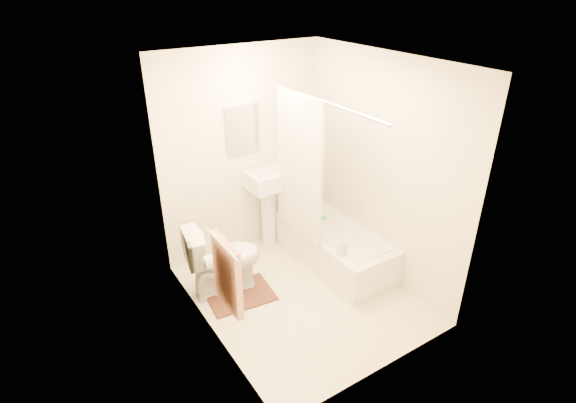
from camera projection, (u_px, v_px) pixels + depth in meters
floor at (301, 294)px, 4.76m from camera, size 2.40×2.40×0.00m
ceiling at (305, 61)px, 3.67m from camera, size 2.40×2.40×0.00m
wall_back at (243, 154)px, 5.11m from camera, size 2.00×0.02×2.40m
wall_left at (203, 221)px, 3.73m from camera, size 0.02×2.40×2.40m
wall_right at (381, 170)px, 4.70m from camera, size 0.02×2.40×2.40m
mirror at (243, 129)px, 4.96m from camera, size 0.40×0.03×0.55m
curtain_rod at (325, 102)px, 4.07m from camera, size 0.03×1.70×0.03m
shower_curtain at (299, 167)px, 4.72m from camera, size 0.04×0.80×1.55m
towel_bar at (221, 244)px, 3.61m from camera, size 0.02×0.60×0.02m
towel at (227, 275)px, 3.77m from camera, size 0.06×0.45×0.66m
toilet_paper at (210, 261)px, 4.09m from camera, size 0.11×0.12×0.12m
toilet at (224, 259)px, 4.67m from camera, size 0.85×0.57×0.77m
sink at (269, 204)px, 5.43m from camera, size 0.57×0.46×1.09m
bathtub at (334, 246)px, 5.21m from camera, size 0.67×1.54×0.43m
bath_mat at (240, 294)px, 4.74m from camera, size 0.72×0.57×0.02m
soap_bottle at (342, 246)px, 4.63m from camera, size 0.11×0.11×0.19m
scrub_brush at (318, 216)px, 5.36m from camera, size 0.11×0.22×0.04m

